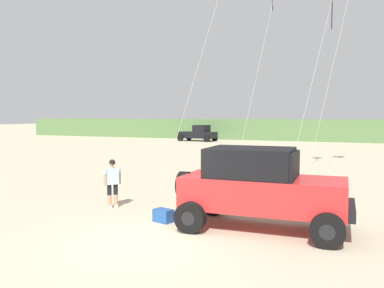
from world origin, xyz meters
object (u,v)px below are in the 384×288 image
object	(u,v)px
jeep	(260,186)
person_watching	(112,181)
cooler_box	(163,216)
distant_pickup	(199,133)

from	to	relation	value
jeep	person_watching	size ratio (longest dim) A/B	2.93
cooler_box	person_watching	bearing A→B (deg)	174.43
jeep	person_watching	distance (m)	5.26
jeep	distant_pickup	world-z (taller)	jeep
jeep	cooler_box	size ratio (longest dim) A/B	8.72
jeep	distant_pickup	xyz separation A→B (m)	(-15.58, 34.82, -0.26)
cooler_box	distant_pickup	distance (m)	37.44
cooler_box	distant_pickup	xyz separation A→B (m)	(-12.77, 35.18, 0.75)
cooler_box	distant_pickup	bearing A→B (deg)	126.07
jeep	person_watching	world-z (taller)	jeep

